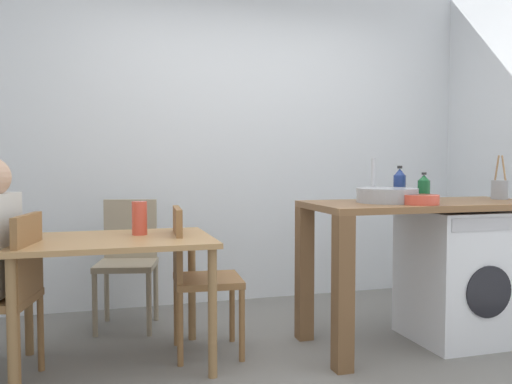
{
  "coord_description": "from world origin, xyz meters",
  "views": [
    {
      "loc": [
        -1.1,
        -2.69,
        1.17
      ],
      "look_at": [
        -0.17,
        0.45,
        0.99
      ],
      "focal_mm": 37.74,
      "sensor_mm": 36.0,
      "label": 1
    }
  ],
  "objects_px": {
    "chair_opposite": "(195,272)",
    "chair_spare_by_wall": "(128,255)",
    "chair_person_seat": "(8,289)",
    "washing_machine": "(457,275)",
    "vase": "(140,218)",
    "mixing_bowl": "(421,199)",
    "dining_table": "(115,255)",
    "bottle_tall_green": "(400,184)",
    "bottle_squat_brown": "(424,188)",
    "utensil_crock": "(500,189)"
  },
  "relations": [
    {
      "from": "chair_opposite",
      "to": "chair_spare_by_wall",
      "type": "relative_size",
      "value": 1.0
    },
    {
      "from": "chair_person_seat",
      "to": "chair_spare_by_wall",
      "type": "bearing_deg",
      "value": -24.59
    },
    {
      "from": "washing_machine",
      "to": "vase",
      "type": "xyz_separation_m",
      "value": [
        -2.03,
        0.26,
        0.41
      ]
    },
    {
      "from": "chair_spare_by_wall",
      "to": "washing_machine",
      "type": "xyz_separation_m",
      "value": [
        2.06,
        -0.94,
        -0.08
      ]
    },
    {
      "from": "chair_opposite",
      "to": "chair_spare_by_wall",
      "type": "xyz_separation_m",
      "value": [
        -0.36,
        0.72,
        0.0
      ]
    },
    {
      "from": "chair_spare_by_wall",
      "to": "mixing_bowl",
      "type": "height_order",
      "value": "mixing_bowl"
    },
    {
      "from": "dining_table",
      "to": "chair_opposite",
      "type": "relative_size",
      "value": 1.22
    },
    {
      "from": "washing_machine",
      "to": "bottle_tall_green",
      "type": "height_order",
      "value": "bottle_tall_green"
    },
    {
      "from": "washing_machine",
      "to": "bottle_tall_green",
      "type": "xyz_separation_m",
      "value": [
        -0.32,
        0.2,
        0.59
      ]
    },
    {
      "from": "washing_machine",
      "to": "vase",
      "type": "distance_m",
      "value": 2.09
    },
    {
      "from": "chair_opposite",
      "to": "vase",
      "type": "relative_size",
      "value": 4.52
    },
    {
      "from": "dining_table",
      "to": "mixing_bowl",
      "type": "height_order",
      "value": "mixing_bowl"
    },
    {
      "from": "chair_opposite",
      "to": "bottle_squat_brown",
      "type": "xyz_separation_m",
      "value": [
        1.48,
        -0.16,
        0.5
      ]
    },
    {
      "from": "chair_opposite",
      "to": "washing_machine",
      "type": "bearing_deg",
      "value": 87.36
    },
    {
      "from": "washing_machine",
      "to": "bottle_squat_brown",
      "type": "xyz_separation_m",
      "value": [
        -0.22,
        0.06,
        0.57
      ]
    },
    {
      "from": "bottle_tall_green",
      "to": "mixing_bowl",
      "type": "xyz_separation_m",
      "value": [
        -0.1,
        -0.4,
        -0.07
      ]
    },
    {
      "from": "chair_spare_by_wall",
      "to": "utensil_crock",
      "type": "distance_m",
      "value": 2.63
    },
    {
      "from": "bottle_squat_brown",
      "to": "vase",
      "type": "bearing_deg",
      "value": 173.66
    },
    {
      "from": "chair_person_seat",
      "to": "bottle_tall_green",
      "type": "distance_m",
      "value": 2.47
    },
    {
      "from": "vase",
      "to": "utensil_crock",
      "type": "bearing_deg",
      "value": -5.07
    },
    {
      "from": "chair_spare_by_wall",
      "to": "bottle_squat_brown",
      "type": "bearing_deg",
      "value": 167.92
    },
    {
      "from": "dining_table",
      "to": "chair_person_seat",
      "type": "height_order",
      "value": "chair_person_seat"
    },
    {
      "from": "vase",
      "to": "bottle_tall_green",
      "type": "bearing_deg",
      "value": -2.08
    },
    {
      "from": "utensil_crock",
      "to": "bottle_tall_green",
      "type": "bearing_deg",
      "value": 167.6
    },
    {
      "from": "dining_table",
      "to": "mixing_bowl",
      "type": "xyz_separation_m",
      "value": [
        1.76,
        -0.36,
        0.31
      ]
    },
    {
      "from": "bottle_squat_brown",
      "to": "utensil_crock",
      "type": "xyz_separation_m",
      "value": [
        0.59,
        -0.01,
        -0.01
      ]
    },
    {
      "from": "dining_table",
      "to": "bottle_tall_green",
      "type": "distance_m",
      "value": 1.9
    },
    {
      "from": "washing_machine",
      "to": "vase",
      "type": "relative_size",
      "value": 4.32
    },
    {
      "from": "chair_person_seat",
      "to": "vase",
      "type": "distance_m",
      "value": 0.8
    },
    {
      "from": "mixing_bowl",
      "to": "utensil_crock",
      "type": "bearing_deg",
      "value": 17.74
    },
    {
      "from": "dining_table",
      "to": "chair_person_seat",
      "type": "xyz_separation_m",
      "value": [
        -0.55,
        -0.12,
        -0.14
      ]
    },
    {
      "from": "dining_table",
      "to": "bottle_squat_brown",
      "type": "xyz_separation_m",
      "value": [
        1.96,
        -0.1,
        0.36
      ]
    },
    {
      "from": "chair_person_seat",
      "to": "chair_opposite",
      "type": "bearing_deg",
      "value": -68.25
    },
    {
      "from": "utensil_crock",
      "to": "vase",
      "type": "distance_m",
      "value": 2.41
    },
    {
      "from": "bottle_squat_brown",
      "to": "utensil_crock",
      "type": "bearing_deg",
      "value": -1.13
    },
    {
      "from": "chair_person_seat",
      "to": "mixing_bowl",
      "type": "relative_size",
      "value": 4.23
    },
    {
      "from": "washing_machine",
      "to": "utensil_crock",
      "type": "xyz_separation_m",
      "value": [
        0.37,
        0.05,
        0.56
      ]
    },
    {
      "from": "utensil_crock",
      "to": "washing_machine",
      "type": "bearing_deg",
      "value": -171.9
    },
    {
      "from": "utensil_crock",
      "to": "mixing_bowl",
      "type": "bearing_deg",
      "value": -162.26
    },
    {
      "from": "mixing_bowl",
      "to": "utensil_crock",
      "type": "distance_m",
      "value": 0.82
    },
    {
      "from": "washing_machine",
      "to": "utensil_crock",
      "type": "bearing_deg",
      "value": 8.1
    },
    {
      "from": "mixing_bowl",
      "to": "bottle_tall_green",
      "type": "bearing_deg",
      "value": 76.14
    },
    {
      "from": "mixing_bowl",
      "to": "chair_person_seat",
      "type": "bearing_deg",
      "value": 173.91
    },
    {
      "from": "chair_opposite",
      "to": "dining_table",
      "type": "bearing_deg",
      "value": -78.52
    },
    {
      "from": "washing_machine",
      "to": "dining_table",
      "type": "bearing_deg",
      "value": 175.68
    },
    {
      "from": "chair_spare_by_wall",
      "to": "vase",
      "type": "xyz_separation_m",
      "value": [
        0.03,
        -0.67,
        0.33
      ]
    },
    {
      "from": "utensil_crock",
      "to": "vase",
      "type": "relative_size",
      "value": 1.5
    },
    {
      "from": "chair_person_seat",
      "to": "bottle_squat_brown",
      "type": "bearing_deg",
      "value": -77.44
    },
    {
      "from": "mixing_bowl",
      "to": "vase",
      "type": "relative_size",
      "value": 1.07
    },
    {
      "from": "chair_person_seat",
      "to": "washing_machine",
      "type": "height_order",
      "value": "chair_person_seat"
    }
  ]
}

